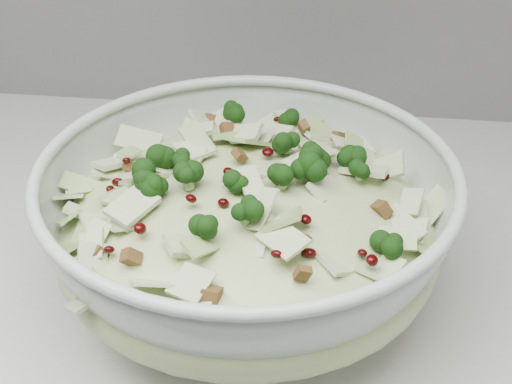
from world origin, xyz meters
The scene contains 2 objects.
mixing_bowl centered at (0.13, 1.60, 0.97)m, with size 0.37×0.37×0.14m.
salad centered at (0.13, 1.60, 0.99)m, with size 0.39×0.39×0.14m.
Camera 1 is at (0.20, 1.12, 1.33)m, focal length 50.00 mm.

